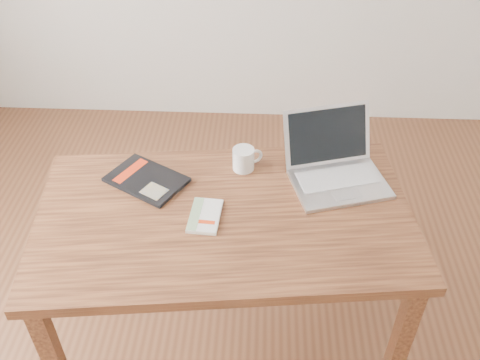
{
  "coord_description": "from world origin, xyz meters",
  "views": [
    {
      "loc": [
        -0.01,
        -1.13,
        2.01
      ],
      "look_at": [
        -0.08,
        0.26,
        0.85
      ],
      "focal_mm": 40.0,
      "sensor_mm": 36.0,
      "label": 1
    }
  ],
  "objects_px": {
    "black_guidebook": "(146,180)",
    "desk": "(225,232)",
    "laptop": "(335,166)",
    "coffee_mug": "(244,158)",
    "white_guidebook": "(205,216)"
  },
  "relations": [
    {
      "from": "black_guidebook",
      "to": "desk",
      "type": "bearing_deg",
      "value": -87.43
    },
    {
      "from": "desk",
      "to": "laptop",
      "type": "relative_size",
      "value": 3.34
    },
    {
      "from": "coffee_mug",
      "to": "black_guidebook",
      "type": "bearing_deg",
      "value": 171.58
    },
    {
      "from": "white_guidebook",
      "to": "black_guidebook",
      "type": "bearing_deg",
      "value": 146.34
    },
    {
      "from": "black_guidebook",
      "to": "laptop",
      "type": "bearing_deg",
      "value": -54.46
    },
    {
      "from": "white_guidebook",
      "to": "laptop",
      "type": "xyz_separation_m",
      "value": [
        0.46,
        0.24,
        0.04
      ]
    },
    {
      "from": "black_guidebook",
      "to": "coffee_mug",
      "type": "xyz_separation_m",
      "value": [
        0.36,
        0.09,
        0.04
      ]
    },
    {
      "from": "white_guidebook",
      "to": "coffee_mug",
      "type": "height_order",
      "value": "coffee_mug"
    },
    {
      "from": "laptop",
      "to": "coffee_mug",
      "type": "height_order",
      "value": "laptop"
    },
    {
      "from": "laptop",
      "to": "coffee_mug",
      "type": "xyz_separation_m",
      "value": [
        -0.34,
        0.03,
        -0.0
      ]
    },
    {
      "from": "laptop",
      "to": "coffee_mug",
      "type": "relative_size",
      "value": 3.59
    },
    {
      "from": "desk",
      "to": "black_guidebook",
      "type": "bearing_deg",
      "value": 145.7
    },
    {
      "from": "desk",
      "to": "white_guidebook",
      "type": "height_order",
      "value": "white_guidebook"
    },
    {
      "from": "black_guidebook",
      "to": "laptop",
      "type": "relative_size",
      "value": 0.81
    },
    {
      "from": "white_guidebook",
      "to": "black_guidebook",
      "type": "xyz_separation_m",
      "value": [
        -0.23,
        0.18,
        0.0
      ]
    }
  ]
}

